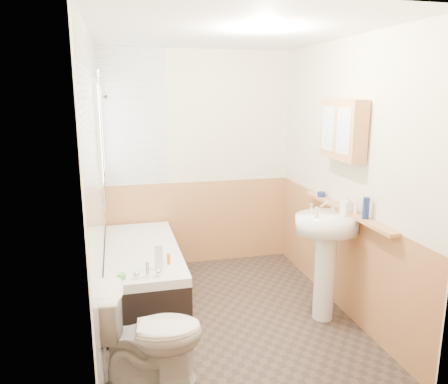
{
  "coord_description": "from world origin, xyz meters",
  "views": [
    {
      "loc": [
        -0.93,
        -3.57,
        2.03
      ],
      "look_at": [
        0.0,
        0.15,
        1.15
      ],
      "focal_mm": 35.0,
      "sensor_mm": 36.0,
      "label": 1
    }
  ],
  "objects_px": {
    "bathtub": "(143,273)",
    "medicine_cabinet": "(343,130)",
    "sink": "(326,246)",
    "pine_shelf": "(345,210)",
    "toilet": "(151,335)"
  },
  "relations": [
    {
      "from": "toilet",
      "to": "pine_shelf",
      "type": "distance_m",
      "value": 2.0
    },
    {
      "from": "sink",
      "to": "pine_shelf",
      "type": "bearing_deg",
      "value": 19.64
    },
    {
      "from": "sink",
      "to": "medicine_cabinet",
      "type": "distance_m",
      "value": 1.03
    },
    {
      "from": "bathtub",
      "to": "medicine_cabinet",
      "type": "relative_size",
      "value": 2.86
    },
    {
      "from": "pine_shelf",
      "to": "bathtub",
      "type": "bearing_deg",
      "value": 158.48
    },
    {
      "from": "sink",
      "to": "pine_shelf",
      "type": "relative_size",
      "value": 0.74
    },
    {
      "from": "bathtub",
      "to": "medicine_cabinet",
      "type": "bearing_deg",
      "value": -19.65
    },
    {
      "from": "medicine_cabinet",
      "to": "toilet",
      "type": "bearing_deg",
      "value": -159.42
    },
    {
      "from": "pine_shelf",
      "to": "medicine_cabinet",
      "type": "height_order",
      "value": "medicine_cabinet"
    },
    {
      "from": "toilet",
      "to": "sink",
      "type": "relative_size",
      "value": 0.67
    },
    {
      "from": "toilet",
      "to": "pine_shelf",
      "type": "relative_size",
      "value": 0.5
    },
    {
      "from": "bathtub",
      "to": "medicine_cabinet",
      "type": "distance_m",
      "value": 2.33
    },
    {
      "from": "sink",
      "to": "pine_shelf",
      "type": "distance_m",
      "value": 0.36
    },
    {
      "from": "medicine_cabinet",
      "to": "pine_shelf",
      "type": "bearing_deg",
      "value": -69.87
    },
    {
      "from": "bathtub",
      "to": "sink",
      "type": "distance_m",
      "value": 1.79
    }
  ]
}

